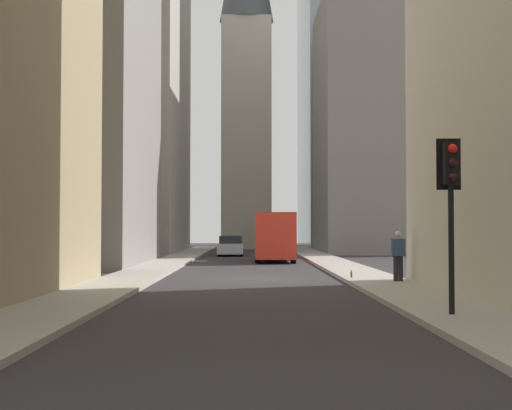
{
  "coord_description": "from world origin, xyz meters",
  "views": [
    {
      "loc": [
        -27.61,
        -0.01,
        1.94
      ],
      "look_at": [
        19.86,
        -0.38,
        3.51
      ],
      "focal_mm": 50.07,
      "sensor_mm": 36.0,
      "label": 1
    }
  ],
  "objects_px": {
    "sedan_silver": "(231,246)",
    "traffic_light_foreground": "(451,184)",
    "pedestrian": "(398,254)",
    "discarded_bottle": "(351,275)",
    "delivery_truck": "(274,237)"
  },
  "relations": [
    {
      "from": "sedan_silver",
      "to": "discarded_bottle",
      "type": "relative_size",
      "value": 15.93
    },
    {
      "from": "traffic_light_foreground",
      "to": "pedestrian",
      "type": "distance_m",
      "value": 9.63
    },
    {
      "from": "traffic_light_foreground",
      "to": "sedan_silver",
      "type": "bearing_deg",
      "value": 8.93
    },
    {
      "from": "sedan_silver",
      "to": "pedestrian",
      "type": "height_order",
      "value": "pedestrian"
    },
    {
      "from": "delivery_truck",
      "to": "sedan_silver",
      "type": "xyz_separation_m",
      "value": [
        9.01,
        2.8,
        -0.8
      ]
    },
    {
      "from": "pedestrian",
      "to": "discarded_bottle",
      "type": "bearing_deg",
      "value": 36.2
    },
    {
      "from": "delivery_truck",
      "to": "pedestrian",
      "type": "xyz_separation_m",
      "value": [
        -17.47,
        -3.67,
        -0.38
      ]
    },
    {
      "from": "traffic_light_foreground",
      "to": "pedestrian",
      "type": "height_order",
      "value": "traffic_light_foreground"
    },
    {
      "from": "delivery_truck",
      "to": "sedan_silver",
      "type": "height_order",
      "value": "delivery_truck"
    },
    {
      "from": "sedan_silver",
      "to": "discarded_bottle",
      "type": "bearing_deg",
      "value": -168.26
    },
    {
      "from": "sedan_silver",
      "to": "traffic_light_foreground",
      "type": "distance_m",
      "value": 36.42
    },
    {
      "from": "traffic_light_foreground",
      "to": "discarded_bottle",
      "type": "distance_m",
      "value": 11.58
    },
    {
      "from": "sedan_silver",
      "to": "traffic_light_foreground",
      "type": "height_order",
      "value": "traffic_light_foreground"
    },
    {
      "from": "sedan_silver",
      "to": "pedestrian",
      "type": "distance_m",
      "value": 27.27
    },
    {
      "from": "pedestrian",
      "to": "discarded_bottle",
      "type": "distance_m",
      "value": 2.42
    }
  ]
}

